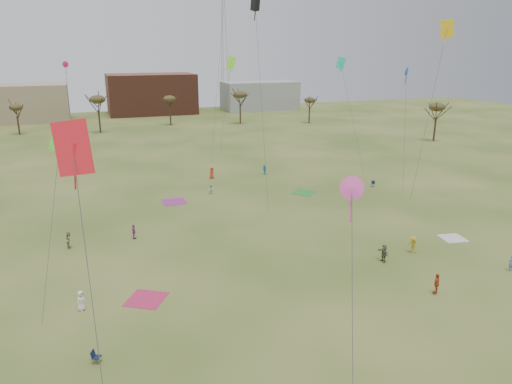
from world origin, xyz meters
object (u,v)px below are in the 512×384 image
object	(u,v)px
camp_chair_left	(97,359)
radio_tower	(224,49)
spectator_fore_a	(437,284)
camp_chair_right	(373,185)
flyer_near_left	(81,301)

from	to	relation	value
camp_chair_left	radio_tower	xyz separation A→B (m)	(46.40, 128.05, 18.95)
spectator_fore_a	camp_chair_right	xyz separation A→B (m)	(12.98, 28.90, -0.64)
camp_chair_left	radio_tower	world-z (taller)	radio_tower
flyer_near_left	radio_tower	distance (m)	131.10
flyer_near_left	camp_chair_right	size ratio (longest dim) A/B	1.86
radio_tower	camp_chair_right	bearing A→B (deg)	-93.91
flyer_near_left	camp_chair_left	distance (m)	7.19
spectator_fore_a	radio_tower	bearing A→B (deg)	-139.23
camp_chair_left	radio_tower	bearing A→B (deg)	6.15
flyer_near_left	spectator_fore_a	xyz separation A→B (m)	(27.44, -7.26, 0.09)
flyer_near_left	camp_chair_right	xyz separation A→B (m)	(40.42, 21.64, -0.55)
flyer_near_left	spectator_fore_a	world-z (taller)	spectator_fore_a
flyer_near_left	radio_tower	world-z (taller)	radio_tower
camp_chair_right	radio_tower	bearing A→B (deg)	125.85
flyer_near_left	spectator_fore_a	bearing A→B (deg)	-57.80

